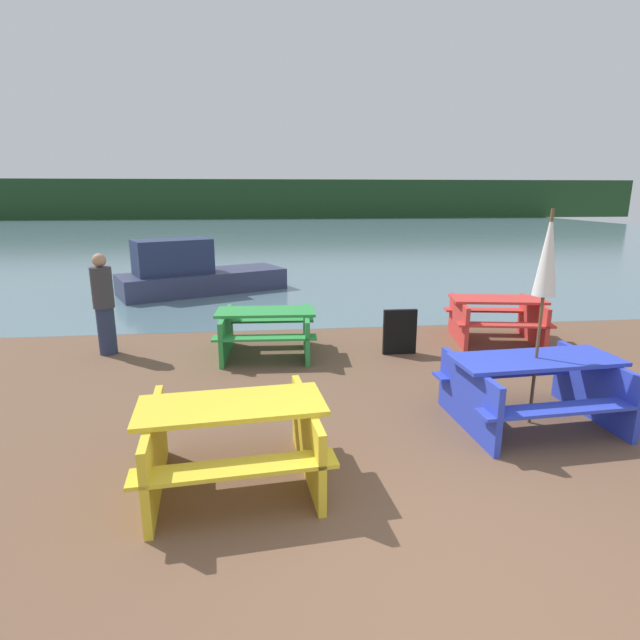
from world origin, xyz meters
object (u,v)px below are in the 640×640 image
signboard (400,332)px  person (104,304)px  picnic_table_blue (533,384)px  picnic_table_green (266,328)px  umbrella_white (548,257)px  boat (193,274)px  picnic_table_yellow (233,435)px  picnic_table_red (496,316)px

signboard → person: bearing=173.6°
picnic_table_blue → picnic_table_green: bearing=136.2°
picnic_table_blue → umbrella_white: (0.00, 0.00, 1.45)m
umbrella_white → signboard: (-0.83, 2.67, -1.55)m
boat → signboard: size_ratio=6.05×
picnic_table_green → picnic_table_yellow: bearing=-94.9°
picnic_table_green → boat: bearing=108.9°
picnic_table_green → umbrella_white: 4.42m
picnic_table_red → umbrella_white: (-1.07, -3.20, 1.46)m
umbrella_white → picnic_table_green: bearing=136.2°
picnic_table_blue → umbrella_white: umbrella_white is taller
umbrella_white → signboard: size_ratio=3.24×
picnic_table_yellow → umbrella_white: 3.74m
picnic_table_red → picnic_table_blue: bearing=-108.4°
picnic_table_blue → person: 6.48m
umbrella_white → picnic_table_yellow: bearing=-165.4°
picnic_table_red → signboard: 1.97m
picnic_table_yellow → boat: 9.40m
umbrella_white → picnic_table_blue: bearing=0.0°
boat → person: (-0.72, -5.19, 0.32)m
umbrella_white → person: size_ratio=1.46×
picnic_table_blue → person: size_ratio=1.17×
boat → signboard: boat is taller
picnic_table_yellow → picnic_table_green: (0.32, 3.75, -0.02)m
picnic_table_red → picnic_table_yellow: bearing=-137.2°
picnic_table_yellow → picnic_table_blue: 3.45m
person → picnic_table_red: bearing=-0.1°
signboard → boat: bearing=125.4°
signboard → picnic_table_blue: bearing=-72.8°
picnic_table_yellow → signboard: bearing=54.7°
picnic_table_blue → umbrella_white: bearing=0.0°
picnic_table_green → boat: 5.83m
boat → person: bearing=-122.6°
umbrella_white → person: bearing=150.3°
person → picnic_table_blue: bearing=-29.7°
boat → picnic_table_blue: bearing=-84.5°
picnic_table_yellow → boat: bearing=99.6°
boat → person: 5.25m
picnic_table_red → picnic_table_green: bearing=-175.5°
picnic_table_red → boat: bearing=138.9°
picnic_table_yellow → person: (-2.29, 4.08, 0.37)m
picnic_table_red → boat: (-5.97, 5.20, 0.05)m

